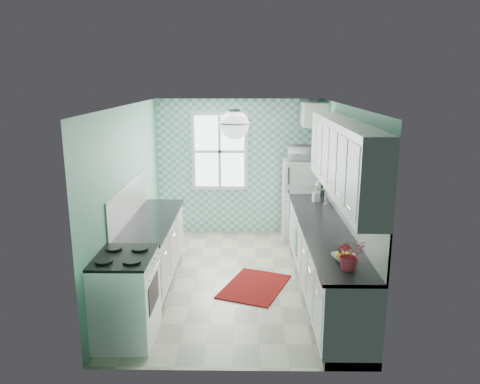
{
  "coord_description": "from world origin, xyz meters",
  "views": [
    {
      "loc": [
        0.14,
        -6.33,
        2.86
      ],
      "look_at": [
        0.05,
        0.25,
        1.25
      ],
      "focal_mm": 35.0,
      "sensor_mm": 36.0,
      "label": 1
    }
  ],
  "objects_px": {
    "ceiling_light": "(235,125)",
    "fridge": "(300,200)",
    "sink": "(315,207)",
    "fruit_bowl": "(344,258)",
    "microwave": "(301,153)",
    "stove": "(125,296)",
    "potted_plant": "(350,254)"
  },
  "relations": [
    {
      "from": "potted_plant",
      "to": "ceiling_light",
      "type": "bearing_deg",
      "value": 139.32
    },
    {
      "from": "microwave",
      "to": "stove",
      "type": "bearing_deg",
      "value": 58.53
    },
    {
      "from": "sink",
      "to": "fruit_bowl",
      "type": "distance_m",
      "value": 2.19
    },
    {
      "from": "fruit_bowl",
      "to": "sink",
      "type": "bearing_deg",
      "value": 89.88
    },
    {
      "from": "fridge",
      "to": "potted_plant",
      "type": "height_order",
      "value": "fridge"
    },
    {
      "from": "microwave",
      "to": "potted_plant",
      "type": "bearing_deg",
      "value": 94.08
    },
    {
      "from": "fruit_bowl",
      "to": "potted_plant",
      "type": "distance_m",
      "value": 0.28
    },
    {
      "from": "fridge",
      "to": "sink",
      "type": "distance_m",
      "value": 1.24
    },
    {
      "from": "ceiling_light",
      "to": "sink",
      "type": "bearing_deg",
      "value": 49.39
    },
    {
      "from": "stove",
      "to": "sink",
      "type": "relative_size",
      "value": 1.81
    },
    {
      "from": "fridge",
      "to": "stove",
      "type": "relative_size",
      "value": 1.5
    },
    {
      "from": "stove",
      "to": "potted_plant",
      "type": "relative_size",
      "value": 2.9
    },
    {
      "from": "ceiling_light",
      "to": "fruit_bowl",
      "type": "xyz_separation_m",
      "value": [
        1.2,
        -0.78,
        -1.35
      ]
    },
    {
      "from": "sink",
      "to": "potted_plant",
      "type": "bearing_deg",
      "value": -93.88
    },
    {
      "from": "potted_plant",
      "to": "fruit_bowl",
      "type": "bearing_deg",
      "value": 90.0
    },
    {
      "from": "stove",
      "to": "sink",
      "type": "xyz_separation_m",
      "value": [
        2.4,
        2.19,
        0.43
      ]
    },
    {
      "from": "ceiling_light",
      "to": "potted_plant",
      "type": "relative_size",
      "value": 1.05
    },
    {
      "from": "ceiling_light",
      "to": "sink",
      "type": "xyz_separation_m",
      "value": [
        1.2,
        1.4,
        -1.39
      ]
    },
    {
      "from": "potted_plant",
      "to": "microwave",
      "type": "bearing_deg",
      "value": 91.41
    },
    {
      "from": "fruit_bowl",
      "to": "microwave",
      "type": "height_order",
      "value": "microwave"
    },
    {
      "from": "fridge",
      "to": "sink",
      "type": "xyz_separation_m",
      "value": [
        0.09,
        -1.21,
        0.21
      ]
    },
    {
      "from": "fruit_bowl",
      "to": "microwave",
      "type": "xyz_separation_m",
      "value": [
        -0.09,
        3.4,
        0.61
      ]
    },
    {
      "from": "sink",
      "to": "fridge",
      "type": "bearing_deg",
      "value": 90.7
    },
    {
      "from": "ceiling_light",
      "to": "fridge",
      "type": "height_order",
      "value": "ceiling_light"
    },
    {
      "from": "ceiling_light",
      "to": "stove",
      "type": "xyz_separation_m",
      "value": [
        -1.2,
        -0.79,
        -1.82
      ]
    },
    {
      "from": "stove",
      "to": "fruit_bowl",
      "type": "xyz_separation_m",
      "value": [
        2.4,
        0.0,
        0.47
      ]
    },
    {
      "from": "fridge",
      "to": "microwave",
      "type": "relative_size",
      "value": 3.04
    },
    {
      "from": "ceiling_light",
      "to": "potted_plant",
      "type": "bearing_deg",
      "value": -40.68
    },
    {
      "from": "sink",
      "to": "stove",
      "type": "bearing_deg",
      "value": -141.42
    },
    {
      "from": "microwave",
      "to": "ceiling_light",
      "type": "bearing_deg",
      "value": 69.7
    },
    {
      "from": "ceiling_light",
      "to": "fruit_bowl",
      "type": "height_order",
      "value": "ceiling_light"
    },
    {
      "from": "ceiling_light",
      "to": "microwave",
      "type": "height_order",
      "value": "ceiling_light"
    }
  ]
}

